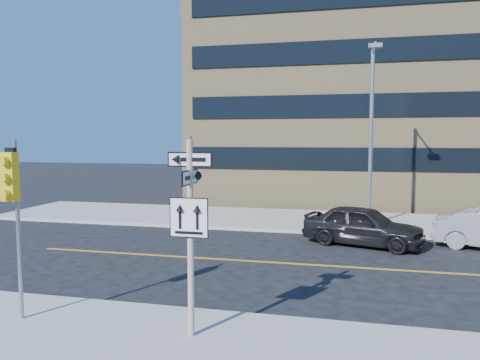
% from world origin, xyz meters
% --- Properties ---
extents(ground, '(120.00, 120.00, 0.00)m').
position_xyz_m(ground, '(0.00, 0.00, 0.00)').
color(ground, black).
rests_on(ground, ground).
extents(sign_pole, '(0.92, 0.92, 4.06)m').
position_xyz_m(sign_pole, '(0.00, -2.51, 2.44)').
color(sign_pole, white).
rests_on(sign_pole, near_sidewalk).
extents(traffic_signal, '(0.32, 0.45, 4.00)m').
position_xyz_m(traffic_signal, '(-4.00, -2.66, 3.03)').
color(traffic_signal, gray).
rests_on(traffic_signal, near_sidewalk).
extents(parked_car_a, '(3.17, 4.94, 1.57)m').
position_xyz_m(parked_car_a, '(3.63, 7.33, 0.78)').
color(parked_car_a, black).
rests_on(parked_car_a, ground).
extents(streetlight_a, '(0.55, 2.25, 8.00)m').
position_xyz_m(streetlight_a, '(4.00, 10.76, 4.76)').
color(streetlight_a, gray).
rests_on(streetlight_a, far_sidewalk).
extents(building_brick, '(18.00, 18.00, 18.00)m').
position_xyz_m(building_brick, '(2.00, 25.00, 9.00)').
color(building_brick, tan).
rests_on(building_brick, ground).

